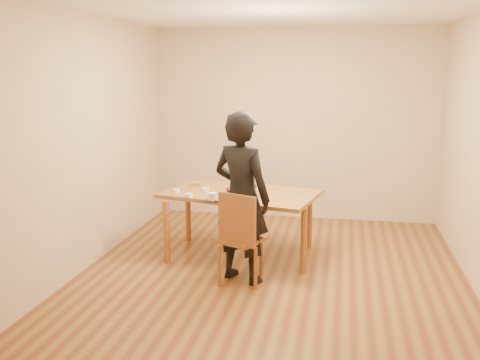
% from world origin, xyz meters
% --- Properties ---
extents(room_shell, '(4.00, 4.50, 2.70)m').
position_xyz_m(room_shell, '(0.00, 0.34, 1.35)').
color(room_shell, brown).
rests_on(room_shell, ground).
extents(dining_table, '(1.85, 1.32, 0.04)m').
position_xyz_m(dining_table, '(-0.43, 0.47, 0.73)').
color(dining_table, brown).
rests_on(dining_table, floor).
extents(dining_chair, '(0.56, 0.56, 0.04)m').
position_xyz_m(dining_chair, '(-0.28, -0.30, 0.45)').
color(dining_chair, brown).
rests_on(dining_chair, floor).
extents(cake_plate, '(0.31, 0.31, 0.02)m').
position_xyz_m(cake_plate, '(-0.46, 0.53, 0.76)').
color(cake_plate, red).
rests_on(cake_plate, dining_table).
extents(cake, '(0.24, 0.24, 0.08)m').
position_xyz_m(cake, '(-0.46, 0.53, 0.81)').
color(cake, white).
rests_on(cake, cake_plate).
extents(frosting_dome, '(0.24, 0.24, 0.03)m').
position_xyz_m(frosting_dome, '(-0.46, 0.53, 0.87)').
color(frosting_dome, white).
rests_on(frosting_dome, cake).
extents(frosting_tub, '(0.10, 0.10, 0.09)m').
position_xyz_m(frosting_tub, '(-0.65, 0.01, 0.79)').
color(frosting_tub, white).
rests_on(frosting_tub, dining_table).
extents(frosting_lid, '(0.10, 0.10, 0.01)m').
position_xyz_m(frosting_lid, '(-0.69, 0.04, 0.76)').
color(frosting_lid, '#194AA2').
rests_on(frosting_lid, dining_table).
extents(frosting_dollop, '(0.04, 0.04, 0.02)m').
position_xyz_m(frosting_dollop, '(-0.69, 0.04, 0.77)').
color(frosting_dollop, white).
rests_on(frosting_dollop, frosting_lid).
extents(ramekin_green, '(0.08, 0.08, 0.04)m').
position_xyz_m(ramekin_green, '(-0.94, 0.11, 0.77)').
color(ramekin_green, white).
rests_on(ramekin_green, dining_table).
extents(ramekin_yellow, '(0.08, 0.08, 0.04)m').
position_xyz_m(ramekin_yellow, '(-0.84, 0.44, 0.77)').
color(ramekin_yellow, white).
rests_on(ramekin_yellow, dining_table).
extents(ramekin_multi, '(0.08, 0.08, 0.04)m').
position_xyz_m(ramekin_multi, '(-1.14, 0.30, 0.77)').
color(ramekin_multi, white).
rests_on(ramekin_multi, dining_table).
extents(candy_box_pink, '(0.13, 0.09, 0.02)m').
position_xyz_m(candy_box_pink, '(-1.03, 0.72, 0.76)').
color(candy_box_pink, '#C32D66').
rests_on(candy_box_pink, dining_table).
extents(candy_box_green, '(0.12, 0.07, 0.02)m').
position_xyz_m(candy_box_green, '(-1.03, 0.73, 0.78)').
color(candy_box_green, green).
rests_on(candy_box_green, candy_box_pink).
extents(spatula, '(0.17, 0.06, 0.01)m').
position_xyz_m(spatula, '(-0.60, -0.02, 0.76)').
color(spatula, black).
rests_on(spatula, dining_table).
extents(person, '(0.74, 0.63, 1.73)m').
position_xyz_m(person, '(-0.28, -0.26, 0.86)').
color(person, black).
rests_on(person, floor).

